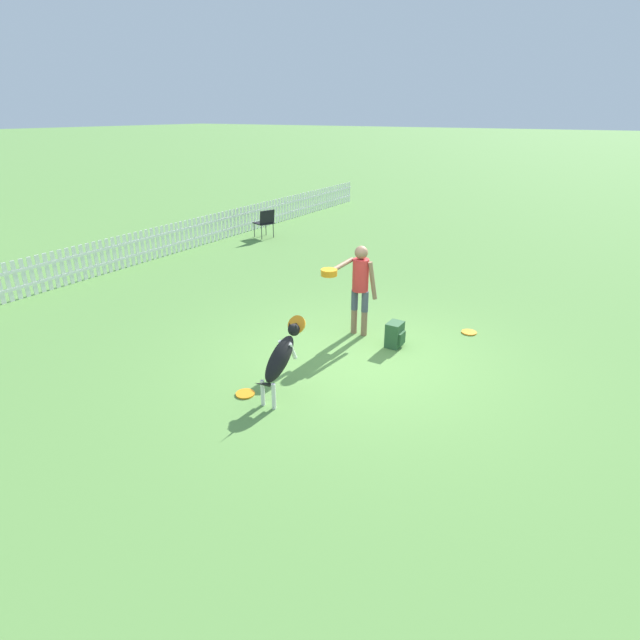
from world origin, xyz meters
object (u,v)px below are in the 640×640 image
Objects in this scene: frisbee_near_dog at (245,394)px; folding_chair_center at (265,221)px; handler_person at (358,281)px; leaping_dog at (281,356)px; frisbee_near_handler at (469,332)px; backpack_on_grass at (395,335)px.

folding_chair_center is (7.68, 5.53, 0.52)m from frisbee_near_dog.
leaping_dog is (-2.37, -0.08, -0.40)m from handler_person.
frisbee_near_handler is at bearing -28.76° from frisbee_near_dog.
backpack_on_grass is 8.42m from folding_chair_center.
frisbee_near_dog is at bearing -152.63° from leaping_dog.
leaping_dog is 9.54m from folding_chair_center.
handler_person is at bearing -8.18° from frisbee_near_dog.
leaping_dog reaches higher than frisbee_near_handler.
handler_person is 2.41m from leaping_dog.
frisbee_near_handler is at bearing -147.52° from handler_person.
frisbee_near_handler is at bearing -37.27° from backpack_on_grass.
leaping_dog is 2.60× the size of backpack_on_grass.
frisbee_near_handler is 0.30× the size of folding_chair_center.
leaping_dog is 0.81m from frisbee_near_dog.
leaping_dog is 4.19× the size of frisbee_near_handler.
backpack_on_grass is (-0.07, -0.77, -0.81)m from handler_person.
handler_person is 7.79m from folding_chair_center.
backpack_on_grass reaches higher than frisbee_near_dog.
backpack_on_grass is at bearing 72.39° from folding_chair_center.
folding_chair_center is at bearing -42.15° from handler_person.
folding_chair_center reaches higher than frisbee_near_handler.
handler_person reaches higher than backpack_on_grass.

